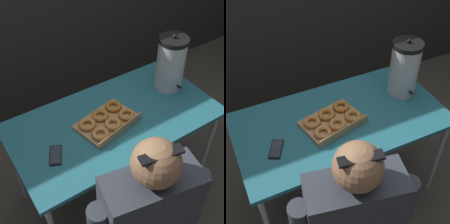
% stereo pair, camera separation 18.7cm
% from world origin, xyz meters
% --- Properties ---
extents(ground_plane, '(12.00, 12.00, 0.00)m').
position_xyz_m(ground_plane, '(0.00, 0.00, 0.00)').
color(ground_plane, '#4C473F').
extents(folding_table, '(1.30, 0.69, 0.76)m').
position_xyz_m(folding_table, '(0.00, 0.00, 0.70)').
color(folding_table, '#236675').
rests_on(folding_table, ground).
extents(donut_box, '(0.40, 0.32, 0.05)m').
position_xyz_m(donut_box, '(-0.06, -0.02, 0.78)').
color(donut_box, tan).
rests_on(donut_box, folding_table).
extents(coffee_urn, '(0.19, 0.22, 0.39)m').
position_xyz_m(coffee_urn, '(0.48, 0.07, 0.94)').
color(coffee_urn, silver).
rests_on(coffee_urn, folding_table).
extents(cell_phone, '(0.12, 0.15, 0.01)m').
position_xyz_m(cell_phone, '(-0.43, -0.07, 0.76)').
color(cell_phone, black).
rests_on(cell_phone, folding_table).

